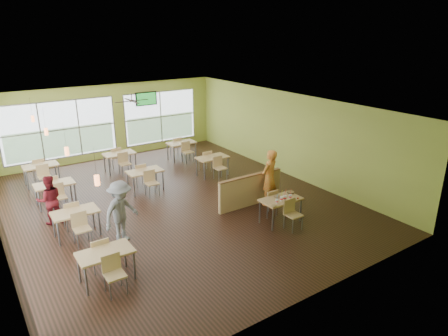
{
  "coord_description": "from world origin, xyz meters",
  "views": [
    {
      "loc": [
        -5.35,
        -10.9,
        5.44
      ],
      "look_at": [
        1.43,
        -0.88,
        1.19
      ],
      "focal_mm": 32.0,
      "sensor_mm": 36.0,
      "label": 1
    }
  ],
  "objects_px": {
    "main_table": "(281,202)",
    "half_wall_divider": "(250,190)",
    "man_plaid": "(269,178)",
    "food_basket": "(290,192)"
  },
  "relations": [
    {
      "from": "food_basket",
      "to": "man_plaid",
      "type": "bearing_deg",
      "value": 87.86
    },
    {
      "from": "food_basket",
      "to": "main_table",
      "type": "bearing_deg",
      "value": -164.39
    },
    {
      "from": "half_wall_divider",
      "to": "man_plaid",
      "type": "distance_m",
      "value": 0.73
    },
    {
      "from": "main_table",
      "to": "food_basket",
      "type": "distance_m",
      "value": 0.55
    },
    {
      "from": "half_wall_divider",
      "to": "man_plaid",
      "type": "relative_size",
      "value": 1.3
    },
    {
      "from": "half_wall_divider",
      "to": "food_basket",
      "type": "relative_size",
      "value": 10.4
    },
    {
      "from": "main_table",
      "to": "half_wall_divider",
      "type": "relative_size",
      "value": 0.63
    },
    {
      "from": "half_wall_divider",
      "to": "man_plaid",
      "type": "height_order",
      "value": "man_plaid"
    },
    {
      "from": "main_table",
      "to": "half_wall_divider",
      "type": "xyz_separation_m",
      "value": [
        0.0,
        1.45,
        -0.11
      ]
    },
    {
      "from": "main_table",
      "to": "man_plaid",
      "type": "relative_size",
      "value": 0.83
    }
  ]
}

